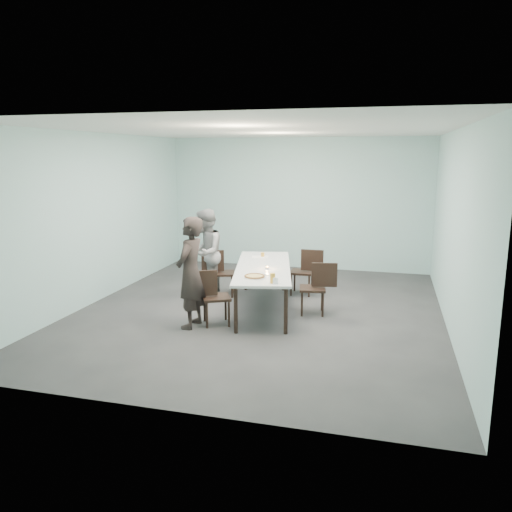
% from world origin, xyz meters
% --- Properties ---
extents(ground, '(7.00, 7.00, 0.00)m').
position_xyz_m(ground, '(0.00, 0.00, 0.00)').
color(ground, '#333335').
rests_on(ground, ground).
extents(room_shell, '(6.02, 7.02, 3.01)m').
position_xyz_m(room_shell, '(0.00, 0.00, 2.03)').
color(room_shell, '#A8D3D4').
rests_on(room_shell, ground).
extents(table, '(1.45, 2.73, 0.75)m').
position_xyz_m(table, '(0.03, 0.15, 0.69)').
color(table, white).
rests_on(table, ground).
extents(chair_near_left, '(0.65, 0.56, 0.87)m').
position_xyz_m(chair_near_left, '(-0.55, -0.84, 0.50)').
color(chair_near_left, black).
rests_on(chair_near_left, ground).
extents(chair_far_left, '(0.65, 0.52, 0.87)m').
position_xyz_m(chair_far_left, '(-0.98, 0.74, 0.50)').
color(chair_far_left, black).
rests_on(chair_far_left, ground).
extents(chair_near_right, '(0.64, 0.48, 0.87)m').
position_xyz_m(chair_near_right, '(0.96, 0.12, 0.50)').
color(chair_near_right, black).
rests_on(chair_near_right, ground).
extents(chair_far_right, '(0.61, 0.42, 0.87)m').
position_xyz_m(chair_far_right, '(0.59, 1.23, 0.50)').
color(chair_far_right, black).
rests_on(chair_far_right, ground).
extents(diner_near, '(0.44, 0.64, 1.71)m').
position_xyz_m(diner_near, '(-0.81, -1.01, 0.86)').
color(diner_near, black).
rests_on(diner_near, ground).
extents(diner_far, '(0.73, 0.88, 1.64)m').
position_xyz_m(diner_far, '(-1.22, 0.70, 0.82)').
color(diner_far, gray).
rests_on(diner_far, ground).
extents(pizza, '(0.34, 0.34, 0.04)m').
position_xyz_m(pizza, '(0.09, -0.65, 0.77)').
color(pizza, white).
rests_on(pizza, table).
extents(side_plate, '(0.18, 0.18, 0.01)m').
position_xyz_m(side_plate, '(0.26, -0.38, 0.76)').
color(side_plate, white).
rests_on(side_plate, table).
extents(beer_glass, '(0.08, 0.08, 0.15)m').
position_xyz_m(beer_glass, '(0.44, -0.91, 0.82)').
color(beer_glass, gold).
rests_on(beer_glass, table).
extents(water_tumbler, '(0.08, 0.08, 0.09)m').
position_xyz_m(water_tumbler, '(0.48, -0.92, 0.80)').
color(water_tumbler, silver).
rests_on(water_tumbler, table).
extents(tealight, '(0.06, 0.06, 0.05)m').
position_xyz_m(tealight, '(0.14, -0.04, 0.77)').
color(tealight, silver).
rests_on(tealight, table).
extents(amber_tumbler, '(0.07, 0.07, 0.08)m').
position_xyz_m(amber_tumbler, '(-0.18, 0.93, 0.79)').
color(amber_tumbler, gold).
rests_on(amber_tumbler, table).
extents(menu, '(0.34, 0.28, 0.01)m').
position_xyz_m(menu, '(-0.22, 0.89, 0.75)').
color(menu, silver).
rests_on(menu, table).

